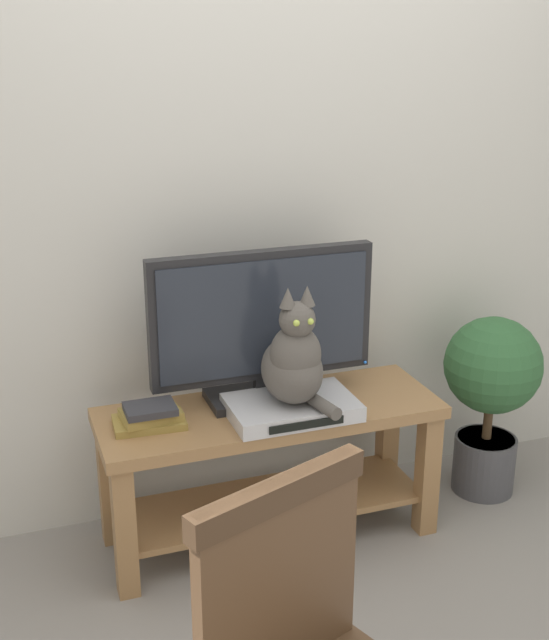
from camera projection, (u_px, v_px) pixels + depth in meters
back_wall at (254, 140)px, 2.98m from camera, size 7.00×0.12×2.80m
tv_stand at (270, 449)px, 2.97m from camera, size 1.21×0.42×0.52m
tv at (263, 324)px, 2.89m from camera, size 0.80×0.20×0.55m
media_box at (292, 407)px, 2.86m from camera, size 0.44×0.28×0.05m
cat at (294, 361)px, 2.78m from camera, size 0.21×0.33×0.42m
book_stack at (150, 416)px, 2.77m from camera, size 0.25×0.16×0.08m
potted_plant at (491, 387)px, 3.25m from camera, size 0.38×0.38×0.74m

